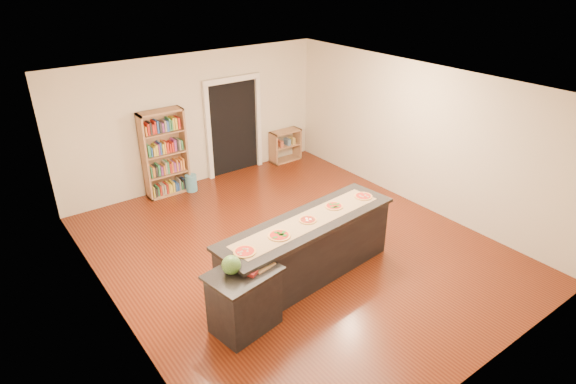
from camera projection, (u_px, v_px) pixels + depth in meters
room at (295, 174)px, 7.69m from camera, size 6.00×7.00×2.80m
doorway at (233, 122)px, 10.75m from camera, size 1.40×0.09×2.21m
kitchen_island at (308, 249)px, 7.36m from camera, size 3.04×0.82×1.00m
side_counter at (244, 300)px, 6.35m from camera, size 0.92×0.67×0.91m
bookshelf at (165, 154)px, 9.82m from camera, size 0.90×0.32×1.81m
low_shelf at (285, 146)px, 11.69m from camera, size 0.77×0.33×0.77m
waste_bin at (191, 183)px, 10.26m from camera, size 0.25×0.25×0.36m
kraft_paper at (308, 221)px, 7.14m from camera, size 2.68×0.73×0.00m
watermelon at (231, 265)px, 6.07m from camera, size 0.25×0.25×0.25m
cutting_board at (262, 266)px, 6.26m from camera, size 0.34×0.26×0.02m
package_red at (253, 273)px, 6.09m from camera, size 0.17×0.15×0.05m
package_teal at (254, 257)px, 6.40m from camera, size 0.17×0.17×0.06m
pizza_a at (245, 251)px, 6.37m from camera, size 0.29×0.29×0.02m
pizza_b at (279, 235)px, 6.74m from camera, size 0.33×0.33×0.02m
pizza_c at (308, 220)px, 7.14m from camera, size 0.29×0.29×0.02m
pizza_d at (334, 206)px, 7.53m from camera, size 0.29×0.29×0.02m
pizza_e at (363, 196)px, 7.83m from camera, size 0.29×0.29×0.02m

